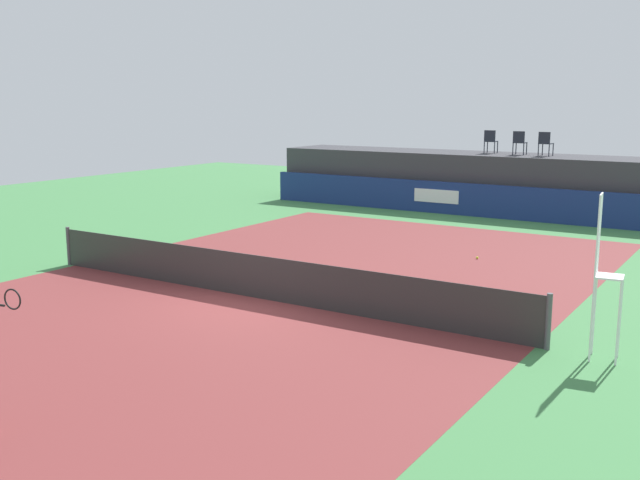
{
  "coord_description": "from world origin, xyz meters",
  "views": [
    {
      "loc": [
        9.41,
        -12.34,
        4.23
      ],
      "look_at": [
        0.28,
        2.0,
        1.0
      ],
      "focal_mm": 41.38,
      "sensor_mm": 36.0,
      "label": 1
    }
  ],
  "objects_px": {
    "spectator_chair_left": "(520,142)",
    "spectator_chair_center": "(545,143)",
    "net_post_far": "(548,322)",
    "net_post_near": "(69,246)",
    "umpire_chair": "(603,266)",
    "spectator_chair_far_left": "(491,140)",
    "tennis_ball": "(477,258)"
  },
  "relations": [
    {
      "from": "spectator_chair_left",
      "to": "spectator_chair_center",
      "type": "bearing_deg",
      "value": -4.63
    },
    {
      "from": "net_post_far",
      "to": "net_post_near",
      "type": "bearing_deg",
      "value": 180.0
    },
    {
      "from": "spectator_chair_center",
      "to": "umpire_chair",
      "type": "relative_size",
      "value": 0.32
    },
    {
      "from": "spectator_chair_left",
      "to": "net_post_near",
      "type": "xyz_separation_m",
      "value": [
        -6.97,
        -15.23,
        -2.19
      ]
    },
    {
      "from": "spectator_chair_left",
      "to": "spectator_chair_far_left",
      "type": "bearing_deg",
      "value": 167.82
    },
    {
      "from": "umpire_chair",
      "to": "net_post_near",
      "type": "xyz_separation_m",
      "value": [
        -13.22,
        0.01,
        -1.09
      ]
    },
    {
      "from": "spectator_chair_center",
      "to": "tennis_ball",
      "type": "distance_m",
      "value": 9.19
    },
    {
      "from": "net_post_near",
      "to": "net_post_far",
      "type": "bearing_deg",
      "value": 0.0
    },
    {
      "from": "spectator_chair_left",
      "to": "net_post_near",
      "type": "bearing_deg",
      "value": -114.59
    },
    {
      "from": "spectator_chair_far_left",
      "to": "tennis_ball",
      "type": "distance_m",
      "value": 9.94
    },
    {
      "from": "umpire_chair",
      "to": "spectator_chair_far_left",
      "type": "bearing_deg",
      "value": 115.73
    },
    {
      "from": "spectator_chair_center",
      "to": "spectator_chair_far_left",
      "type": "bearing_deg",
      "value": 171.16
    },
    {
      "from": "tennis_ball",
      "to": "spectator_chair_far_left",
      "type": "bearing_deg",
      "value": 108.19
    },
    {
      "from": "spectator_chair_center",
      "to": "net_post_near",
      "type": "height_order",
      "value": "spectator_chair_center"
    },
    {
      "from": "spectator_chair_far_left",
      "to": "net_post_far",
      "type": "bearing_deg",
      "value": -66.76
    },
    {
      "from": "spectator_chair_center",
      "to": "net_post_far",
      "type": "distance_m",
      "value": 15.94
    },
    {
      "from": "spectator_chair_far_left",
      "to": "umpire_chair",
      "type": "distance_m",
      "value": 17.25
    },
    {
      "from": "spectator_chair_far_left",
      "to": "spectator_chair_center",
      "type": "distance_m",
      "value": 2.24
    },
    {
      "from": "spectator_chair_left",
      "to": "umpire_chair",
      "type": "bearing_deg",
      "value": -67.71
    },
    {
      "from": "spectator_chair_far_left",
      "to": "net_post_far",
      "type": "relative_size",
      "value": 0.89
    },
    {
      "from": "spectator_chair_far_left",
      "to": "spectator_chair_left",
      "type": "bearing_deg",
      "value": -12.18
    },
    {
      "from": "tennis_ball",
      "to": "net_post_far",
      "type": "bearing_deg",
      "value": -60.19
    },
    {
      "from": "spectator_chair_far_left",
      "to": "net_post_near",
      "type": "xyz_separation_m",
      "value": [
        -5.75,
        -15.49,
        -2.19
      ]
    },
    {
      "from": "spectator_chair_left",
      "to": "spectator_chair_center",
      "type": "xyz_separation_m",
      "value": [
        0.99,
        -0.08,
        0.0
      ]
    },
    {
      "from": "spectator_chair_far_left",
      "to": "net_post_far",
      "type": "distance_m",
      "value": 17.0
    },
    {
      "from": "net_post_near",
      "to": "net_post_far",
      "type": "height_order",
      "value": "same"
    },
    {
      "from": "umpire_chair",
      "to": "tennis_ball",
      "type": "distance_m",
      "value": 7.97
    },
    {
      "from": "spectator_chair_far_left",
      "to": "net_post_near",
      "type": "relative_size",
      "value": 0.89
    },
    {
      "from": "umpire_chair",
      "to": "net_post_near",
      "type": "height_order",
      "value": "umpire_chair"
    },
    {
      "from": "spectator_chair_left",
      "to": "net_post_far",
      "type": "height_order",
      "value": "spectator_chair_left"
    },
    {
      "from": "spectator_chair_far_left",
      "to": "umpire_chair",
      "type": "height_order",
      "value": "spectator_chair_far_left"
    },
    {
      "from": "net_post_near",
      "to": "spectator_chair_left",
      "type": "bearing_deg",
      "value": 65.41
    }
  ]
}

